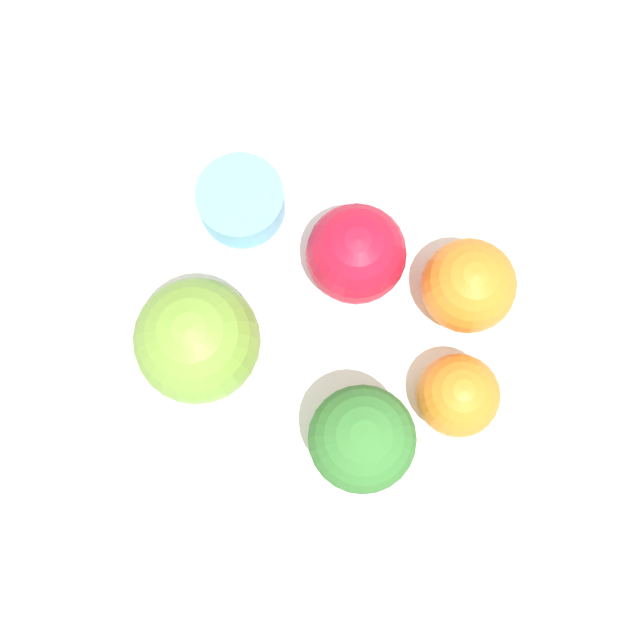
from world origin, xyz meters
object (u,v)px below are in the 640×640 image
(apple_green, at_px, (197,341))
(orange_front, at_px, (461,391))
(bowl, at_px, (320,329))
(small_cup, at_px, (241,201))
(apple_red, at_px, (360,256))
(orange_back, at_px, (468,286))
(broccoli, at_px, (362,439))

(apple_green, height_order, orange_front, apple_green)
(bowl, distance_m, small_cup, 0.08)
(orange_front, relative_size, small_cup, 0.90)
(small_cup, bearing_deg, bowl, -26.22)
(orange_front, bearing_deg, small_cup, 168.21)
(apple_red, relative_size, orange_front, 1.23)
(orange_front, bearing_deg, apple_green, -159.45)
(bowl, xyz_separation_m, orange_back, (0.06, 0.05, 0.04))
(apple_red, distance_m, apple_green, 0.09)
(bowl, height_order, apple_green, apple_green)
(bowl, relative_size, broccoli, 3.37)
(bowl, distance_m, apple_green, 0.08)
(bowl, distance_m, orange_back, 0.09)
(apple_green, height_order, orange_back, apple_green)
(apple_green, relative_size, small_cup, 1.34)
(bowl, height_order, broccoli, broccoli)
(broccoli, distance_m, apple_green, 0.09)
(broccoli, distance_m, orange_back, 0.10)
(broccoli, bearing_deg, orange_front, 57.19)
(bowl, bearing_deg, small_cup, 153.78)
(apple_green, bearing_deg, broccoli, -0.30)
(orange_back, bearing_deg, apple_red, -164.84)
(broccoli, xyz_separation_m, orange_back, (0.01, 0.09, -0.01))
(apple_green, distance_m, small_cup, 0.08)
(orange_front, bearing_deg, apple_red, 156.81)
(broccoli, bearing_deg, bowl, 138.28)
(apple_green, relative_size, orange_front, 1.49)
(broccoli, xyz_separation_m, apple_green, (-0.09, 0.00, -0.00))
(apple_red, bearing_deg, orange_back, 15.16)
(orange_front, xyz_separation_m, small_cup, (-0.15, 0.03, -0.01))
(orange_back, bearing_deg, small_cup, -172.30)
(broccoli, relative_size, small_cup, 1.34)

